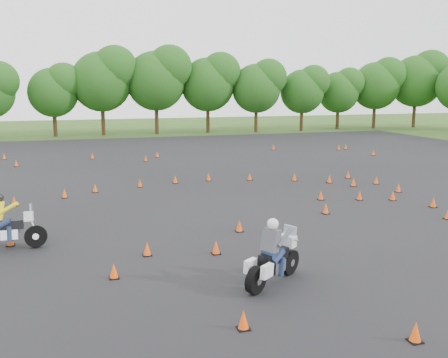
% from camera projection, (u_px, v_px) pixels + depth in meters
% --- Properties ---
extents(ground, '(140.00, 140.00, 0.00)m').
position_uv_depth(ground, '(252.00, 224.00, 20.71)').
color(ground, '#2D5119').
rests_on(ground, ground).
extents(asphalt_pad, '(62.00, 62.00, 0.00)m').
position_uv_depth(asphalt_pad, '(213.00, 195.00, 26.35)').
color(asphalt_pad, black).
rests_on(asphalt_pad, ground).
extents(treeline, '(87.11, 32.29, 10.95)m').
position_uv_depth(treeline, '(161.00, 95.00, 54.16)').
color(treeline, '#204E16').
rests_on(treeline, ground).
extents(traffic_cones, '(36.31, 33.52, 0.45)m').
position_uv_depth(traffic_cones, '(219.00, 193.00, 25.76)').
color(traffic_cones, '#FF500A').
rests_on(traffic_cones, asphalt_pad).
extents(rider_grey, '(2.58, 2.18, 2.01)m').
position_uv_depth(rider_grey, '(273.00, 250.00, 14.33)').
color(rider_grey, '#484A51').
rests_on(rider_grey, ground).
extents(rider_yellow, '(2.60, 0.81, 2.00)m').
position_uv_depth(rider_yellow, '(7.00, 223.00, 17.25)').
color(rider_yellow, yellow).
rests_on(rider_yellow, ground).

